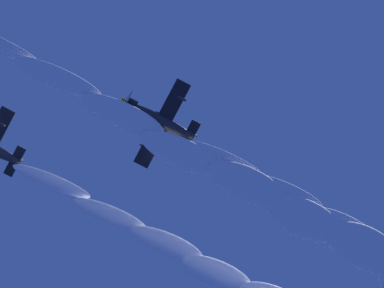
% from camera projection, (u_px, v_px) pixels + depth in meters
% --- Properties ---
extents(airplane_slot_tail, '(8.56, 8.17, 4.07)m').
position_uv_depth(airplane_slot_tail, '(158.00, 120.00, 87.05)').
color(airplane_slot_tail, '#232328').
extents(smoke_trail_lead, '(15.74, 69.32, 11.00)m').
position_uv_depth(smoke_trail_lead, '(384.00, 266.00, 90.04)').
color(smoke_trail_lead, white).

